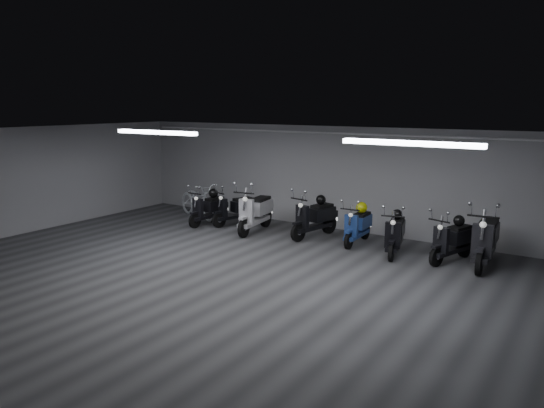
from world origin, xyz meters
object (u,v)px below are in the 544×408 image
Objects in this scene: scooter_7 at (395,228)px; scooter_2 at (255,206)px; helmet_0 at (321,200)px; helmet_4 at (362,208)px; scooter_3 at (314,212)px; helmet_3 at (459,221)px; scooter_4 at (358,220)px; bicycle at (198,196)px; scooter_8 at (452,234)px; scooter_9 at (486,232)px; scooter_1 at (235,204)px; helmet_1 at (213,193)px; helmet_2 at (397,214)px; scooter_0 at (208,204)px.

scooter_2 is at bearing 167.41° from scooter_7.
helmet_0 reaches higher than helmet_4.
scooter_3 reaches higher than helmet_3.
scooter_4 is 0.95× the size of scooter_7.
scooter_2 is 7.48× the size of helmet_0.
scooter_4 is 5.26m from bicycle.
scooter_7 is 1.01× the size of scooter_8.
scooter_3 is (1.59, 0.37, -0.05)m from scooter_2.
scooter_9 is at bearing -4.95° from scooter_4.
scooter_1 is 2.62m from helmet_0.
helmet_1 is at bearing -163.99° from scooter_3.
scooter_2 is 0.96× the size of bicycle.
scooter_7 is at bearing -154.89° from scooter_8.
helmet_0 is (-1.14, 0.21, 0.36)m from scooter_4.
scooter_1 is 0.84× the size of scooter_2.
scooter_2 is at bearing -1.34° from scooter_1.
helmet_1 is (-0.66, -0.15, 0.27)m from scooter_1.
scooter_8 is 6.87× the size of helmet_2.
scooter_2 is 5.18m from helmet_3.
scooter_4 is at bearing 173.36° from scooter_9.
scooter_3 reaches higher than scooter_0.
scooter_7 is at bearing -1.53° from helmet_1.
helmet_0 reaches higher than helmet_2.
scooter_7 is 0.36m from helmet_2.
scooter_2 reaches higher than helmet_0.
scooter_8 reaches higher than helmet_3.
helmet_3 is (5.16, 0.42, 0.17)m from scooter_2.
bicycle is (-0.85, 0.52, 0.05)m from scooter_0.
scooter_9 reaches higher than bicycle.
scooter_7 reaches higher than scooter_0.
scooter_4 is 2.98m from scooter_9.
scooter_9 is at bearing 22.38° from scooter_8.
helmet_0 is 3.28m from helmet_1.
helmet_0 is (1.65, 0.62, 0.23)m from scooter_2.
scooter_1 is 6.06× the size of helmet_1.
scooter_7 is at bearing -14.49° from helmet_0.
scooter_8 is at bearing 5.50° from scooter_0.
helmet_0 is 1.07× the size of helmet_2.
scooter_0 is at bearing -176.81° from helmet_2.
helmet_3 is at bearing -3.14° from helmet_0.
scooter_4 is at bearing -87.79° from helmet_4.
scooter_1 is at bearing -179.23° from helmet_3.
helmet_0 is (-4.11, 0.35, 0.21)m from scooter_9.
scooter_7 is 6.47× the size of helmet_0.
scooter_4 is 2.31m from scooter_8.
scooter_1 is 2.53m from scooter_3.
helmet_3 is (3.57, 0.05, 0.22)m from scooter_3.
scooter_2 is 1.62m from helmet_1.
helmet_3 is at bearing -4.84° from helmet_4.
scooter_1 reaches higher than helmet_1.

